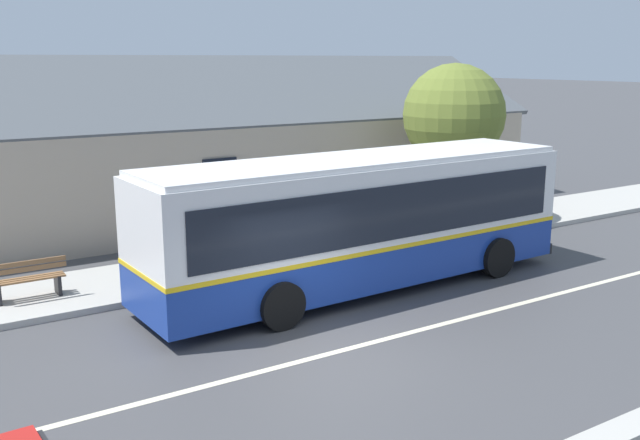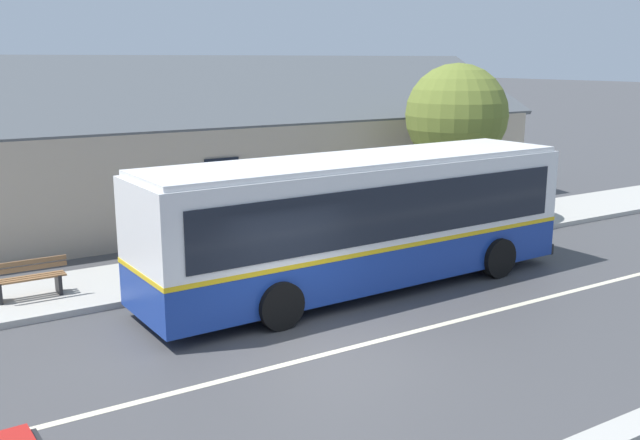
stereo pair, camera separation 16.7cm
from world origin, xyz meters
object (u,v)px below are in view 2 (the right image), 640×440
at_px(transit_bus, 362,218).
at_px(street_tree_primary, 457,119).
at_px(bench_by_building, 29,280).
at_px(bus_stop_sign, 498,182).

relative_size(transit_bus, street_tree_primary, 2.10).
distance_m(bench_by_building, street_tree_primary, 13.73).
relative_size(bench_by_building, street_tree_primary, 0.30).
relative_size(transit_bus, bus_stop_sign, 4.57).
distance_m(transit_bus, bench_by_building, 7.61).
height_order(street_tree_primary, bus_stop_sign, street_tree_primary).
relative_size(transit_bus, bench_by_building, 7.00).
xyz_separation_m(bench_by_building, bus_stop_sign, (13.56, -0.81, 1.08)).
xyz_separation_m(transit_bus, bench_by_building, (-6.94, 2.90, -1.13)).
bearing_deg(bus_stop_sign, transit_bus, -162.47).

